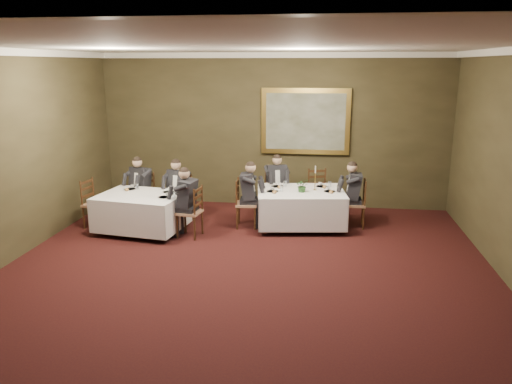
% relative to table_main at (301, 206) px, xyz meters
% --- Properties ---
extents(ground, '(10.00, 10.00, 0.00)m').
position_rel_table_main_xyz_m(ground, '(-0.75, -3.39, -0.45)').
color(ground, black).
rests_on(ground, ground).
extents(ceiling, '(8.00, 10.00, 0.10)m').
position_rel_table_main_xyz_m(ceiling, '(-0.75, -3.39, 3.05)').
color(ceiling, silver).
rests_on(ceiling, back_wall).
extents(back_wall, '(8.00, 0.10, 3.50)m').
position_rel_table_main_xyz_m(back_wall, '(-0.75, 1.61, 1.30)').
color(back_wall, '#322B19').
rests_on(back_wall, ground).
extents(crown_molding, '(8.00, 10.00, 0.12)m').
position_rel_table_main_xyz_m(crown_molding, '(-0.75, -3.39, 2.99)').
color(crown_molding, white).
rests_on(crown_molding, back_wall).
extents(table_main, '(1.92, 1.56, 0.67)m').
position_rel_table_main_xyz_m(table_main, '(0.00, 0.00, 0.00)').
color(table_main, black).
rests_on(table_main, ground).
extents(table_second, '(1.80, 1.46, 0.67)m').
position_rel_table_main_xyz_m(table_second, '(-3.10, -0.74, -0.00)').
color(table_second, black).
rests_on(table_second, ground).
extents(chair_main_backleft, '(0.55, 0.54, 1.00)m').
position_rel_table_main_xyz_m(chair_main_backleft, '(-0.59, 0.83, -0.17)').
color(chair_main_backleft, '#976C4D').
rests_on(chair_main_backleft, ground).
extents(diner_main_backleft, '(0.53, 0.58, 1.35)m').
position_rel_table_main_xyz_m(diner_main_backleft, '(-0.58, 0.82, 0.06)').
color(diner_main_backleft, black).
rests_on(diner_main_backleft, chair_main_backleft).
extents(chair_main_backright, '(0.53, 0.52, 1.00)m').
position_rel_table_main_xyz_m(chair_main_backright, '(0.35, 0.96, -0.17)').
color(chair_main_backright, '#976C4D').
rests_on(chair_main_backright, ground).
extents(chair_main_endleft, '(0.45, 0.47, 1.00)m').
position_rel_table_main_xyz_m(chair_main_endleft, '(-1.10, -0.15, -0.17)').
color(chair_main_endleft, '#976C4D').
rests_on(chair_main_endleft, ground).
extents(diner_main_endleft, '(0.51, 0.44, 1.35)m').
position_rel_table_main_xyz_m(diner_main_endleft, '(-1.09, -0.15, 0.06)').
color(diner_main_endleft, black).
rests_on(diner_main_endleft, chair_main_endleft).
extents(chair_main_endright, '(0.43, 0.45, 1.00)m').
position_rel_table_main_xyz_m(chair_main_endright, '(1.10, 0.14, -0.17)').
color(chair_main_endright, '#976C4D').
rests_on(chair_main_endright, ground).
extents(diner_main_endright, '(0.49, 0.43, 1.35)m').
position_rel_table_main_xyz_m(diner_main_endright, '(1.09, 0.15, 0.06)').
color(diner_main_endright, black).
rests_on(diner_main_endright, chair_main_endright).
extents(chair_sec_backleft, '(0.57, 0.56, 1.00)m').
position_rel_table_main_xyz_m(chair_sec_backleft, '(-3.42, 0.15, -0.17)').
color(chair_sec_backleft, '#976C4D').
rests_on(chair_sec_backleft, ground).
extents(diner_sec_backleft, '(0.55, 0.60, 1.35)m').
position_rel_table_main_xyz_m(diner_sec_backleft, '(-3.42, 0.14, 0.06)').
color(diner_sec_backleft, black).
rests_on(diner_sec_backleft, chair_sec_backleft).
extents(chair_sec_backright, '(0.53, 0.51, 1.00)m').
position_rel_table_main_xyz_m(chair_sec_backright, '(-2.55, 0.03, -0.17)').
color(chair_sec_backright, '#976C4D').
rests_on(chair_sec_backright, ground).
extents(diner_sec_backright, '(0.50, 0.56, 1.35)m').
position_rel_table_main_xyz_m(diner_sec_backright, '(-2.55, 0.02, 0.06)').
color(diner_sec_backright, black).
rests_on(diner_sec_backright, chair_sec_backright).
extents(chair_sec_endright, '(0.48, 0.50, 1.00)m').
position_rel_table_main_xyz_m(chair_sec_endright, '(-2.08, -0.88, -0.17)').
color(chair_sec_endright, '#976C4D').
rests_on(chair_sec_endright, ground).
extents(diner_sec_endright, '(0.53, 0.47, 1.35)m').
position_rel_table_main_xyz_m(diner_sec_endright, '(-2.09, -0.88, 0.06)').
color(diner_sec_endright, black).
rests_on(diner_sec_endright, chair_sec_endright).
extents(chair_sec_endleft, '(0.50, 0.51, 1.00)m').
position_rel_table_main_xyz_m(chair_sec_endleft, '(-4.13, -0.60, -0.17)').
color(chair_sec_endleft, '#976C4D').
rests_on(chair_sec_endleft, ground).
extents(centerpiece, '(0.30, 0.28, 0.29)m').
position_rel_table_main_xyz_m(centerpiece, '(0.03, -0.10, 0.46)').
color(centerpiece, '#2D5926').
rests_on(centerpiece, table_main).
extents(candlestick, '(0.08, 0.08, 0.52)m').
position_rel_table_main_xyz_m(candlestick, '(0.28, 0.09, 0.51)').
color(candlestick, '#AB8934').
rests_on(candlestick, table_main).
extents(place_setting_table_main, '(0.33, 0.31, 0.14)m').
position_rel_table_main_xyz_m(place_setting_table_main, '(-0.46, 0.33, 0.35)').
color(place_setting_table_main, white).
rests_on(place_setting_table_main, table_main).
extents(place_setting_table_second, '(0.33, 0.31, 0.14)m').
position_rel_table_main_xyz_m(place_setting_table_second, '(-3.44, -0.31, 0.35)').
color(place_setting_table_second, white).
rests_on(place_setting_table_second, table_second).
extents(painting, '(2.00, 0.09, 1.48)m').
position_rel_table_main_xyz_m(painting, '(0.00, 1.54, 1.54)').
color(painting, gold).
rests_on(painting, back_wall).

